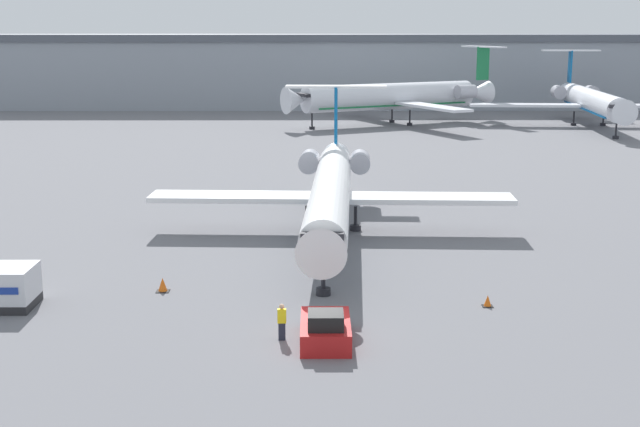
{
  "coord_description": "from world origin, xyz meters",
  "views": [
    {
      "loc": [
        -0.28,
        -38.82,
        14.23
      ],
      "look_at": [
        0.0,
        13.82,
        3.07
      ],
      "focal_mm": 50.0,
      "sensor_mm": 36.0,
      "label": 1
    }
  ],
  "objects_px": {
    "airplane_parked_far_right": "(395,96)",
    "traffic_cone_right": "(488,301)",
    "airplane_main": "(331,190)",
    "luggage_cart": "(13,287)",
    "airplane_parked_far_left": "(591,101)",
    "pushback_tug": "(325,329)",
    "traffic_cone_left": "(163,285)",
    "worker_near_tug": "(282,321)"
  },
  "relations": [
    {
      "from": "pushback_tug",
      "to": "traffic_cone_right",
      "type": "bearing_deg",
      "value": 31.96
    },
    {
      "from": "airplane_main",
      "to": "luggage_cart",
      "type": "bearing_deg",
      "value": -134.99
    },
    {
      "from": "airplane_parked_far_right",
      "to": "luggage_cart",
      "type": "bearing_deg",
      "value": -107.48
    },
    {
      "from": "airplane_parked_far_right",
      "to": "traffic_cone_right",
      "type": "bearing_deg",
      "value": -91.79
    },
    {
      "from": "worker_near_tug",
      "to": "traffic_cone_right",
      "type": "relative_size",
      "value": 2.85
    },
    {
      "from": "pushback_tug",
      "to": "traffic_cone_right",
      "type": "distance_m",
      "value": 9.94
    },
    {
      "from": "traffic_cone_left",
      "to": "airplane_parked_far_left",
      "type": "relative_size",
      "value": 0.02
    },
    {
      "from": "traffic_cone_right",
      "to": "airplane_parked_far_left",
      "type": "height_order",
      "value": "airplane_parked_far_left"
    },
    {
      "from": "airplane_parked_far_left",
      "to": "airplane_main",
      "type": "bearing_deg",
      "value": -119.84
    },
    {
      "from": "airplane_main",
      "to": "worker_near_tug",
      "type": "relative_size",
      "value": 19.66
    },
    {
      "from": "airplane_main",
      "to": "airplane_parked_far_left",
      "type": "distance_m",
      "value": 77.01
    },
    {
      "from": "traffic_cone_right",
      "to": "airplane_parked_far_right",
      "type": "relative_size",
      "value": 0.02
    },
    {
      "from": "traffic_cone_right",
      "to": "airplane_parked_far_right",
      "type": "xyz_separation_m",
      "value": [
        2.7,
        86.11,
        3.83
      ]
    },
    {
      "from": "pushback_tug",
      "to": "traffic_cone_left",
      "type": "distance_m",
      "value": 11.89
    },
    {
      "from": "luggage_cart",
      "to": "airplane_parked_far_right",
      "type": "relative_size",
      "value": 0.09
    },
    {
      "from": "worker_near_tug",
      "to": "pushback_tug",
      "type": "bearing_deg",
      "value": -9.37
    },
    {
      "from": "airplane_parked_far_left",
      "to": "airplane_parked_far_right",
      "type": "distance_m",
      "value": 27.94
    },
    {
      "from": "airplane_main",
      "to": "luggage_cart",
      "type": "relative_size",
      "value": 11.87
    },
    {
      "from": "worker_near_tug",
      "to": "traffic_cone_left",
      "type": "bearing_deg",
      "value": 131.47
    },
    {
      "from": "worker_near_tug",
      "to": "airplane_parked_far_left",
      "type": "relative_size",
      "value": 0.05
    },
    {
      "from": "airplane_main",
      "to": "worker_near_tug",
      "type": "height_order",
      "value": "airplane_main"
    },
    {
      "from": "pushback_tug",
      "to": "airplane_main",
      "type": "bearing_deg",
      "value": 88.38
    },
    {
      "from": "luggage_cart",
      "to": "airplane_parked_far_left",
      "type": "xyz_separation_m",
      "value": [
        54.92,
        83.39,
        2.59
      ]
    },
    {
      "from": "airplane_main",
      "to": "pushback_tug",
      "type": "xyz_separation_m",
      "value": [
        -0.62,
        -21.88,
        -2.46
      ]
    },
    {
      "from": "pushback_tug",
      "to": "airplane_parked_far_left",
      "type": "xyz_separation_m",
      "value": [
        38.94,
        88.67,
        3.04
      ]
    },
    {
      "from": "traffic_cone_left",
      "to": "pushback_tug",
      "type": "bearing_deg",
      "value": -42.33
    },
    {
      "from": "traffic_cone_right",
      "to": "airplane_main",
      "type": "bearing_deg",
      "value": 115.17
    },
    {
      "from": "pushback_tug",
      "to": "luggage_cart",
      "type": "bearing_deg",
      "value": 161.72
    },
    {
      "from": "worker_near_tug",
      "to": "airplane_parked_far_left",
      "type": "xyz_separation_m",
      "value": [
        40.94,
        88.34,
        2.76
      ]
    },
    {
      "from": "worker_near_tug",
      "to": "traffic_cone_left",
      "type": "height_order",
      "value": "worker_near_tug"
    },
    {
      "from": "traffic_cone_right",
      "to": "luggage_cart",
      "type": "bearing_deg",
      "value": 179.95
    },
    {
      "from": "airplane_main",
      "to": "traffic_cone_right",
      "type": "height_order",
      "value": "airplane_main"
    },
    {
      "from": "luggage_cart",
      "to": "traffic_cone_right",
      "type": "height_order",
      "value": "luggage_cart"
    },
    {
      "from": "worker_near_tug",
      "to": "airplane_parked_far_right",
      "type": "height_order",
      "value": "airplane_parked_far_right"
    },
    {
      "from": "luggage_cart",
      "to": "traffic_cone_right",
      "type": "relative_size",
      "value": 4.72
    },
    {
      "from": "luggage_cart",
      "to": "traffic_cone_right",
      "type": "distance_m",
      "value": 24.42
    },
    {
      "from": "airplane_main",
      "to": "airplane_parked_far_right",
      "type": "relative_size",
      "value": 1.03
    },
    {
      "from": "airplane_main",
      "to": "airplane_parked_far_right",
      "type": "distance_m",
      "value": 70.29
    },
    {
      "from": "pushback_tug",
      "to": "traffic_cone_left",
      "type": "xyz_separation_m",
      "value": [
        -8.78,
        8.0,
        -0.26
      ]
    },
    {
      "from": "airplane_parked_far_left",
      "to": "worker_near_tug",
      "type": "bearing_deg",
      "value": -114.87
    },
    {
      "from": "worker_near_tug",
      "to": "traffic_cone_left",
      "type": "xyz_separation_m",
      "value": [
        -6.78,
        7.67,
        -0.54
      ]
    },
    {
      "from": "airplane_parked_far_left",
      "to": "pushback_tug",
      "type": "bearing_deg",
      "value": -113.71
    }
  ]
}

